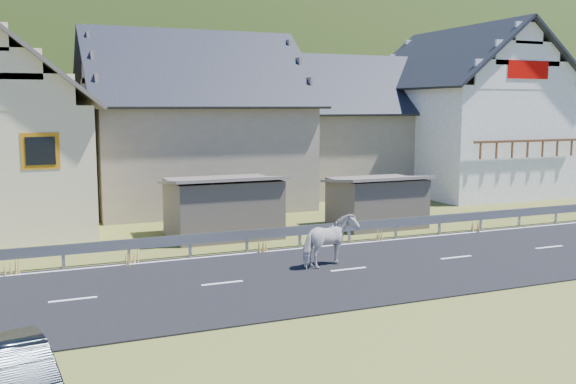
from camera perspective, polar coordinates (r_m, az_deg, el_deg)
name	(u,v)px	position (r m, az deg, el deg)	size (l,w,h in m)	color
ground	(348,271)	(19.78, 5.39, -6.97)	(160.00, 160.00, 0.00)	#4C511C
road	(348,270)	(19.78, 5.39, -6.92)	(60.00, 7.00, 0.04)	black
lane_markings	(348,269)	(19.77, 5.39, -6.85)	(60.00, 6.60, 0.01)	silver
guardrail	(300,231)	(22.89, 1.07, -3.48)	(28.10, 0.09, 0.75)	#93969B
shed_left	(223,208)	(24.72, -5.82, -1.42)	(4.30, 3.30, 2.40)	brown
shed_right	(377,203)	(26.88, 7.88, -0.93)	(3.80, 2.90, 2.20)	brown
house_stone_a	(192,113)	(32.87, -8.56, 6.97)	(10.80, 9.80, 8.90)	gray
house_stone_b	(349,119)	(38.38, 5.42, 6.52)	(9.80, 8.80, 8.10)	gray
house_white	(464,104)	(39.13, 15.39, 7.51)	(8.80, 10.80, 9.70)	white
mountain	(75,191)	(198.95, -18.43, 0.07)	(440.00, 280.00, 260.00)	#1F3711
horse	(330,241)	(19.92, 3.73, -4.36)	(1.90, 0.86, 1.60)	beige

